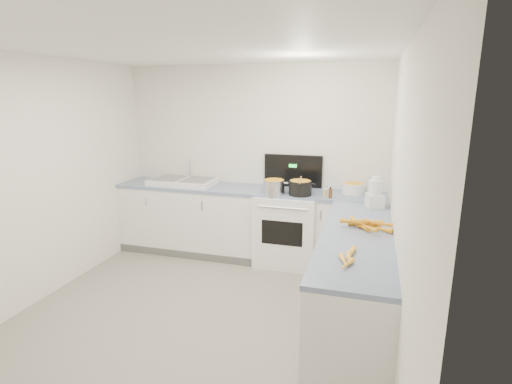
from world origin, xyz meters
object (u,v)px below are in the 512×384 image
(extract_bottle, at_px, (330,194))
(spice_jar, at_px, (325,193))
(sink, at_px, (183,181))
(food_processor, at_px, (375,194))
(stove, at_px, (288,227))
(steel_pot, at_px, (274,188))
(mixing_bowl, at_px, (353,188))
(black_pot, at_px, (300,189))

(extract_bottle, distance_m, spice_jar, 0.10)
(sink, bearing_deg, food_processor, -10.66)
(stove, height_order, extract_bottle, stove)
(steel_pot, relative_size, spice_jar, 3.42)
(steel_pot, xyz_separation_m, mixing_bowl, (0.92, 0.29, -0.01))
(sink, relative_size, extract_bottle, 7.90)
(food_processor, bearing_deg, extract_bottle, 152.44)
(black_pot, bearing_deg, stove, 140.30)
(stove, bearing_deg, extract_bottle, -19.71)
(sink, relative_size, steel_pot, 3.26)
(steel_pot, height_order, extract_bottle, steel_pot)
(stove, distance_m, food_processor, 1.28)
(stove, height_order, sink, stove)
(food_processor, bearing_deg, spice_jar, 150.01)
(sink, height_order, food_processor, food_processor)
(sink, height_order, steel_pot, sink)
(steel_pot, distance_m, black_pot, 0.32)
(sink, height_order, mixing_bowl, sink)
(stove, relative_size, food_processor, 4.09)
(black_pot, distance_m, mixing_bowl, 0.66)
(steel_pot, bearing_deg, sink, 171.70)
(steel_pot, bearing_deg, mixing_bowl, 17.54)
(extract_bottle, height_order, food_processor, food_processor)
(mixing_bowl, bearing_deg, spice_jar, -141.98)
(steel_pot, distance_m, food_processor, 1.21)
(stove, bearing_deg, steel_pot, -128.75)
(sink, xyz_separation_m, extract_bottle, (1.99, -0.21, 0.02))
(mixing_bowl, distance_m, spice_jar, 0.40)
(stove, relative_size, black_pot, 4.99)
(extract_bottle, bearing_deg, spice_jar, 135.63)
(stove, bearing_deg, food_processor, -23.59)
(stove, xyz_separation_m, black_pot, (0.17, -0.15, 0.54))
(black_pot, distance_m, food_processor, 0.92)
(food_processor, bearing_deg, stove, 156.41)
(stove, bearing_deg, spice_jar, -15.04)
(black_pot, bearing_deg, food_processor, -19.64)
(sink, distance_m, mixing_bowl, 2.24)
(steel_pot, bearing_deg, spice_jar, 4.53)
(extract_bottle, xyz_separation_m, food_processor, (0.50, -0.26, 0.09))
(sink, distance_m, extract_bottle, 2.00)
(stove, xyz_separation_m, mixing_bowl, (0.78, 0.12, 0.53))
(spice_jar, bearing_deg, extract_bottle, -44.37)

